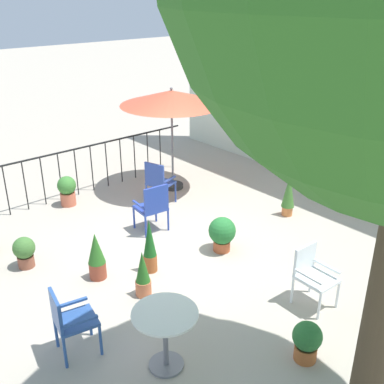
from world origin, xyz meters
TOP-DOWN VIEW (x-y plane):
  - ground_plane at (0.00, 0.00)m, footprint 60.00×60.00m
  - villa_facade at (0.00, 4.36)m, footprint 9.08×0.30m
  - terrace_railing at (-3.02, -0.00)m, footprint 0.03×5.07m
  - patio_umbrella_0 at (-2.01, 1.57)m, footprint 2.10×2.10m
  - cafe_table_0 at (1.99, -1.74)m, footprint 0.74×0.74m
  - patio_chair_0 at (2.36, 0.47)m, footprint 0.50×0.45m
  - patio_chair_1 at (-1.52, 0.81)m, footprint 0.57×0.55m
  - patio_chair_2 at (-0.69, 0.07)m, footprint 0.51×0.54m
  - patio_chair_3 at (1.10, -2.45)m, footprint 0.50×0.53m
  - potted_plant_0 at (-2.69, -0.57)m, footprint 0.37×0.37m
  - potted_plant_1 at (0.29, -0.72)m, footprint 0.21×0.21m
  - potted_plant_2 at (2.97, -0.46)m, footprint 0.35×0.35m
  - potted_plant_3 at (0.46, 2.38)m, footprint 0.25×0.25m
  - potted_plant_4 at (0.72, -1.16)m, footprint 0.23×0.23m
  - potted_plant_5 at (0.58, 0.52)m, footprint 0.45×0.45m
  - potted_plant_7 at (-0.07, -1.43)m, footprint 0.26×0.26m
  - potted_plant_8 at (-1.07, -2.12)m, footprint 0.34×0.34m

SIDE VIEW (x-z plane):
  - ground_plane at x=0.00m, z-range 0.00..0.00m
  - potted_plant_8 at x=-1.07m, z-range 0.02..0.53m
  - potted_plant_2 at x=2.97m, z-range 0.02..0.53m
  - potted_plant_5 at x=0.58m, z-range 0.03..0.62m
  - potted_plant_0 at x=-2.69m, z-range 0.03..0.63m
  - potted_plant_4 at x=0.72m, z-range -0.02..0.68m
  - potted_plant_7 at x=-0.07m, z-range 0.00..0.75m
  - potted_plant_1 at x=0.29m, z-range -0.01..0.86m
  - potted_plant_3 at x=0.46m, z-range 0.02..0.87m
  - patio_chair_0 at x=2.36m, z-range 0.07..0.90m
  - patio_chair_3 at x=1.10m, z-range 0.07..0.93m
  - patio_chair_2 at x=-0.69m, z-range 0.06..0.96m
  - cafe_table_0 at x=1.99m, z-range 0.15..0.90m
  - patio_chair_1 at x=-1.52m, z-range 0.07..0.98m
  - terrace_railing at x=-3.02m, z-range 0.17..1.19m
  - patio_umbrella_0 at x=-2.01m, z-range 0.86..3.03m
  - villa_facade at x=0.00m, z-range 0.00..5.17m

